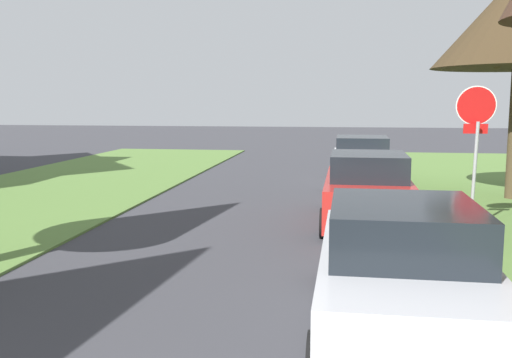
{
  "coord_description": "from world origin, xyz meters",
  "views": [
    {
      "loc": [
        1.6,
        -0.58,
        2.7
      ],
      "look_at": [
        0.08,
        9.6,
        1.3
      ],
      "focal_mm": 40.18,
      "sensor_mm": 36.0,
      "label": 1
    }
  ],
  "objects": [
    {
      "name": "stop_sign_far",
      "position": [
        4.31,
        11.71,
        2.19
      ],
      "size": [
        0.81,
        0.35,
        2.96
      ],
      "color": "#9EA0A5",
      "rests_on": "grass_verge_right"
    },
    {
      "name": "parked_sedan_silver",
      "position": [
        2.31,
        6.04,
        0.72
      ],
      "size": [
        1.97,
        4.42,
        1.57
      ],
      "color": "#BCBCC1",
      "rests_on": "ground"
    },
    {
      "name": "parked_sedan_red",
      "position": [
        2.19,
        12.22,
        0.72
      ],
      "size": [
        1.97,
        4.42,
        1.57
      ],
      "color": "red",
      "rests_on": "ground"
    },
    {
      "name": "parked_sedan_white",
      "position": [
        2.25,
        18.25,
        0.72
      ],
      "size": [
        1.97,
        4.42,
        1.57
      ],
      "color": "white",
      "rests_on": "ground"
    }
  ]
}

